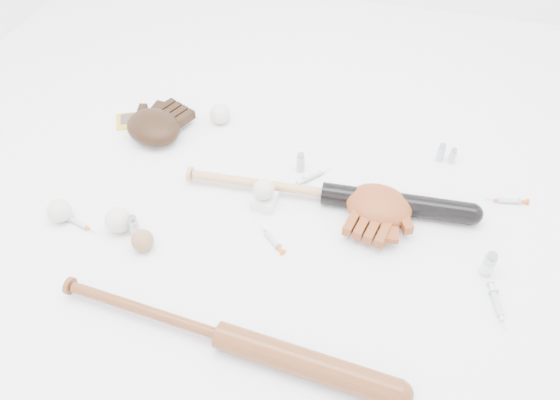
% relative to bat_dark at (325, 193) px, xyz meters
% --- Properties ---
extents(bat_dark, '(0.99, 0.13, 0.07)m').
position_rel_bat_dark_xyz_m(bat_dark, '(0.00, 0.00, 0.00)').
color(bat_dark, black).
rests_on(bat_dark, ground).
extents(bat_wood, '(1.00, 0.16, 0.07)m').
position_rel_bat_dark_xyz_m(bat_wood, '(-0.16, -0.57, 0.00)').
color(bat_wood, brown).
rests_on(bat_wood, ground).
extents(glove_dark, '(0.34, 0.34, 0.09)m').
position_rel_bat_dark_xyz_m(glove_dark, '(-0.67, 0.16, 0.01)').
color(glove_dark, black).
rests_on(glove_dark, ground).
extents(glove_tan, '(0.30, 0.30, 0.09)m').
position_rel_bat_dark_xyz_m(glove_tan, '(0.18, -0.02, 0.01)').
color(glove_tan, brown).
rests_on(glove_tan, ground).
extents(trading_card, '(0.10, 0.12, 0.01)m').
position_rel_bat_dark_xyz_m(trading_card, '(-0.82, 0.21, -0.03)').
color(trading_card, gold).
rests_on(trading_card, ground).
extents(pedestal, '(0.08, 0.08, 0.04)m').
position_rel_bat_dark_xyz_m(pedestal, '(-0.19, -0.07, -0.02)').
color(pedestal, white).
rests_on(pedestal, ground).
extents(baseball_on_pedestal, '(0.07, 0.07, 0.07)m').
position_rel_bat_dark_xyz_m(baseball_on_pedestal, '(-0.19, -0.07, 0.04)').
color(baseball_on_pedestal, silver).
rests_on(baseball_on_pedestal, pedestal).
extents(baseball_left, '(0.08, 0.08, 0.08)m').
position_rel_bat_dark_xyz_m(baseball_left, '(-0.80, -0.29, 0.00)').
color(baseball_left, silver).
rests_on(baseball_left, ground).
extents(baseball_upper, '(0.08, 0.08, 0.08)m').
position_rel_bat_dark_xyz_m(baseball_upper, '(-0.46, 0.30, 0.00)').
color(baseball_upper, silver).
rests_on(baseball_upper, ground).
extents(baseball_mid, '(0.08, 0.08, 0.08)m').
position_rel_bat_dark_xyz_m(baseball_mid, '(-0.60, -0.28, 0.00)').
color(baseball_mid, silver).
rests_on(baseball_mid, ground).
extents(baseball_aged, '(0.07, 0.07, 0.07)m').
position_rel_bat_dark_xyz_m(baseball_aged, '(-0.49, -0.33, -0.00)').
color(baseball_aged, '#976F48').
rests_on(baseball_aged, ground).
extents(syringe_0, '(0.15, 0.07, 0.02)m').
position_rel_bat_dark_xyz_m(syringe_0, '(-0.73, -0.30, -0.03)').
color(syringe_0, '#ADBCC6').
rests_on(syringe_0, ground).
extents(syringe_1, '(0.12, 0.11, 0.02)m').
position_rel_bat_dark_xyz_m(syringe_1, '(-0.12, -0.21, -0.03)').
color(syringe_1, '#ADBCC6').
rests_on(syringe_1, ground).
extents(syringe_2, '(0.12, 0.13, 0.02)m').
position_rel_bat_dark_xyz_m(syringe_2, '(-0.06, 0.09, -0.03)').
color(syringe_2, '#ADBCC6').
rests_on(syringe_2, ground).
extents(syringe_3, '(0.07, 0.17, 0.02)m').
position_rel_bat_dark_xyz_m(syringe_3, '(0.55, -0.27, -0.03)').
color(syringe_3, '#ADBCC6').
rests_on(syringe_3, ground).
extents(syringe_4, '(0.15, 0.05, 0.02)m').
position_rel_bat_dark_xyz_m(syringe_4, '(0.58, 0.14, -0.03)').
color(syringe_4, '#ADBCC6').
rests_on(syringe_4, ground).
extents(vial_0, '(0.03, 0.03, 0.07)m').
position_rel_bat_dark_xyz_m(vial_0, '(0.35, 0.30, -0.00)').
color(vial_0, silver).
rests_on(vial_0, ground).
extents(vial_1, '(0.02, 0.02, 0.06)m').
position_rel_bat_dark_xyz_m(vial_1, '(0.39, 0.30, -0.01)').
color(vial_1, silver).
rests_on(vial_1, ground).
extents(vial_2, '(0.03, 0.03, 0.08)m').
position_rel_bat_dark_xyz_m(vial_2, '(-0.11, 0.12, 0.00)').
color(vial_2, silver).
rests_on(vial_2, ground).
extents(vial_3, '(0.04, 0.04, 0.09)m').
position_rel_bat_dark_xyz_m(vial_3, '(0.51, -0.16, 0.01)').
color(vial_3, silver).
rests_on(vial_3, ground).
extents(vial_4, '(0.03, 0.03, 0.08)m').
position_rel_bat_dark_xyz_m(vial_4, '(-0.54, -0.28, 0.00)').
color(vial_4, silver).
rests_on(vial_4, ground).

